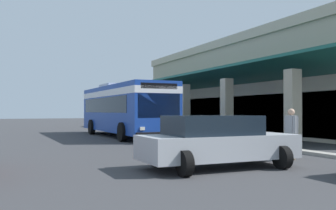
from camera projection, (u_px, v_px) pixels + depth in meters
The scene contains 7 objects.
ground at pixel (242, 134), 26.00m from camera, with size 120.00×120.00×0.00m, color #38383A.
curb_strip at pixel (167, 133), 25.87m from camera, with size 31.86×0.50×0.12m, color #9E998E.
plaza_building at pixel (279, 88), 29.84m from camera, with size 26.85×14.13×6.85m.
transit_bus at pixel (124, 107), 23.59m from camera, with size 11.24×2.94×3.34m.
parked_sedan_silver at pixel (216, 141), 10.60m from camera, with size 2.44×4.40×1.47m.
pedestrian at pixel (291, 131), 12.24m from camera, with size 0.64×0.40×1.67m.
potted_palm at pixel (163, 122), 29.61m from camera, with size 1.63×1.80×3.23m.
Camera 1 is at (21.70, -7.24, 1.60)m, focal length 40.60 mm.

